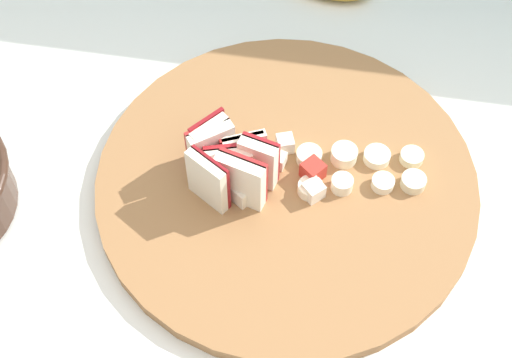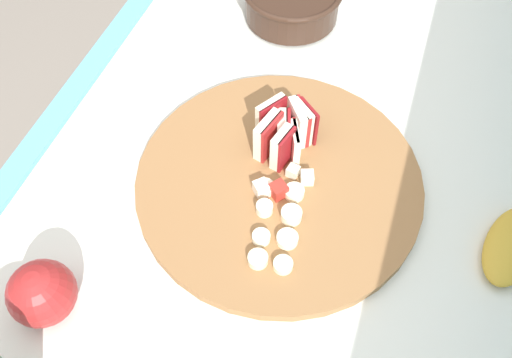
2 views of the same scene
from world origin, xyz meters
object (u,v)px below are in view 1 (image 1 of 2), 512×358
at_px(apple_dice_pile, 284,176).
at_px(banana_slice_rows, 358,169).
at_px(apple_wedge_fan, 228,163).
at_px(cutting_board, 288,183).

distance_m(apple_dice_pile, banana_slice_rows, 0.08).
height_order(apple_wedge_fan, banana_slice_rows, apple_wedge_fan).
distance_m(apple_wedge_fan, apple_dice_pile, 0.06).
bearing_deg(banana_slice_rows, apple_dice_pile, -162.44).
distance_m(cutting_board, apple_dice_pile, 0.02).
bearing_deg(apple_dice_pile, apple_wedge_fan, -172.69).
bearing_deg(cutting_board, banana_slice_rows, 15.69).
bearing_deg(apple_wedge_fan, banana_slice_rows, 13.22).
bearing_deg(apple_wedge_fan, cutting_board, 10.30).
bearing_deg(apple_dice_pile, cutting_board, 43.46).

